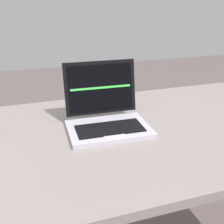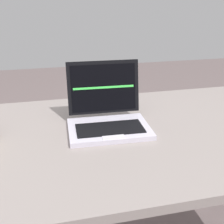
% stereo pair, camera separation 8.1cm
% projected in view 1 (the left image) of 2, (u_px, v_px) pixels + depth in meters
% --- Properties ---
extents(desk, '(1.72, 0.79, 0.71)m').
position_uv_depth(desk, '(92.00, 151.00, 1.02)').
color(desk, gray).
rests_on(desk, ground).
extents(laptop_front, '(0.30, 0.25, 0.23)m').
position_uv_depth(laptop_front, '(106.00, 116.00, 1.04)').
color(laptop_front, silver).
rests_on(laptop_front, desk).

